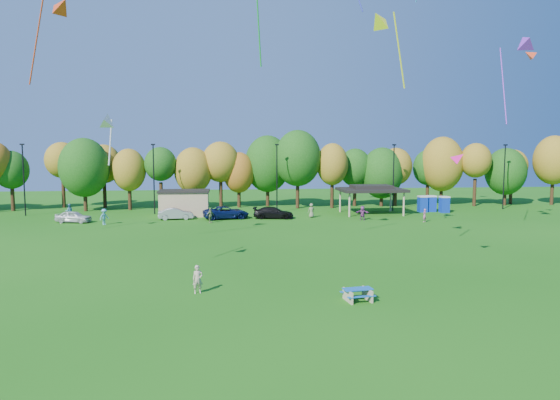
{
  "coord_description": "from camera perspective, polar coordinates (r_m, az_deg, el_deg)",
  "views": [
    {
      "loc": [
        -5.0,
        -25.75,
        8.26
      ],
      "look_at": [
        -1.42,
        6.0,
        5.07
      ],
      "focal_mm": 32.0,
      "sensor_mm": 36.0,
      "label": 1
    }
  ],
  "objects": [
    {
      "name": "car_b",
      "position": [
        61.02,
        -11.82,
        -1.55
      ],
      "size": [
        4.27,
        1.87,
        1.37
      ],
      "primitive_type": "imported",
      "rotation": [
        0.0,
        0.0,
        1.67
      ],
      "color": "#97979C",
      "rests_on": "ground"
    },
    {
      "name": "far_person_5",
      "position": [
        59.92,
        16.19,
        -1.7
      ],
      "size": [
        0.67,
        0.63,
        1.54
      ],
      "primitive_type": "imported",
      "rotation": [
        0.0,
        0.0,
        3.79
      ],
      "color": "#C95F92",
      "rests_on": "ground"
    },
    {
      "name": "car_c",
      "position": [
        60.58,
        -6.18,
        -1.44
      ],
      "size": [
        5.9,
        3.56,
        1.53
      ],
      "primitive_type": "imported",
      "rotation": [
        0.0,
        0.0,
        1.77
      ],
      "color": "#0C1849",
      "rests_on": "ground"
    },
    {
      "name": "kite_11",
      "position": [
        52.15,
        26.14,
        15.87
      ],
      "size": [
        2.13,
        5.03,
        8.51
      ],
      "color": "#9029DB"
    },
    {
      "name": "car_d",
      "position": [
        60.55,
        -0.75,
        -1.46
      ],
      "size": [
        5.14,
        2.8,
        1.41
      ],
      "primitive_type": "imported",
      "rotation": [
        0.0,
        0.0,
        1.4
      ],
      "color": "black",
      "rests_on": "ground"
    },
    {
      "name": "far_person_0",
      "position": [
        57.44,
        -7.98,
        -1.77
      ],
      "size": [
        1.02,
        0.96,
        1.69
      ],
      "primitive_type": "imported",
      "rotation": [
        0.0,
        0.0,
        0.71
      ],
      "color": "#738250",
      "rests_on": "ground"
    },
    {
      "name": "picnic_table",
      "position": [
        28.22,
        8.87,
        -10.52
      ],
      "size": [
        1.78,
        1.54,
        0.7
      ],
      "rotation": [
        0.0,
        0.0,
        0.14
      ],
      "color": "tan",
      "rests_on": "ground"
    },
    {
      "name": "kite_4",
      "position": [
        31.76,
        -19.18,
        8.64
      ],
      "size": [
        1.04,
        2.14,
        3.43
      ],
      "color": "#B8B8B8"
    },
    {
      "name": "porta_potties",
      "position": [
        69.91,
        17.04,
        -0.43
      ],
      "size": [
        3.75,
        2.39,
        2.18
      ],
      "color": "#0D31AB",
      "rests_on": "ground"
    },
    {
      "name": "far_person_4",
      "position": [
        58.74,
        -19.45,
        -1.83
      ],
      "size": [
        1.25,
        1.31,
        1.79
      ],
      "primitive_type": "imported",
      "rotation": [
        0.0,
        0.0,
        0.86
      ],
      "color": "#56A7BE",
      "rests_on": "ground"
    },
    {
      "name": "car_a",
      "position": [
        61.81,
        -22.54,
        -1.77
      ],
      "size": [
        4.27,
        2.48,
        1.37
      ],
      "primitive_type": "imported",
      "rotation": [
        0.0,
        0.0,
        1.34
      ],
      "color": "silver",
      "rests_on": "ground"
    },
    {
      "name": "far_person_1",
      "position": [
        59.89,
        9.4,
        -1.47
      ],
      "size": [
        1.67,
        1.11,
        1.72
      ],
      "primitive_type": "imported",
      "rotation": [
        0.0,
        0.0,
        5.87
      ],
      "color": "#86387C",
      "rests_on": "ground"
    },
    {
      "name": "lamp_posts",
      "position": [
        66.21,
        -0.36,
        2.8
      ],
      "size": [
        64.5,
        0.25,
        9.09
      ],
      "color": "black",
      "rests_on": "ground"
    },
    {
      "name": "kite_flyer",
      "position": [
        29.56,
        -9.38,
        -8.93
      ],
      "size": [
        0.68,
        0.53,
        1.65
      ],
      "primitive_type": "imported",
      "rotation": [
        0.0,
        0.0,
        0.25
      ],
      "color": "#BCA68D",
      "rests_on": "ground"
    },
    {
      "name": "far_person_3",
      "position": [
        65.84,
        -22.95,
        -1.17
      ],
      "size": [
        1.06,
        0.95,
        1.79
      ],
      "primitive_type": "imported",
      "rotation": [
        0.0,
        0.0,
        3.52
      ],
      "color": "#5596BB",
      "rests_on": "ground"
    },
    {
      "name": "pavilion",
      "position": [
        65.76,
        10.38,
        1.22
      ],
      "size": [
        8.2,
        6.2,
        3.77
      ],
      "color": "tan",
      "rests_on": "ground"
    },
    {
      "name": "far_person_2",
      "position": [
        61.4,
        3.61,
        -1.2
      ],
      "size": [
        0.98,
        0.77,
        1.77
      ],
      "primitive_type": "imported",
      "rotation": [
        0.0,
        0.0,
        3.41
      ],
      "color": "#777D55",
      "rests_on": "ground"
    },
    {
      "name": "kite_1",
      "position": [
        36.32,
        19.77,
        4.55
      ],
      "size": [
        1.39,
        1.23,
        1.16
      ],
      "color": "#D80C7B"
    },
    {
      "name": "kite_0",
      "position": [
        56.85,
        26.6,
        14.65
      ],
      "size": [
        1.65,
        1.46,
        1.4
      ],
      "color": "red"
    },
    {
      "name": "ground",
      "position": [
        27.5,
        4.44,
        -11.79
      ],
      "size": [
        160.0,
        160.0,
        0.0
      ],
      "primitive_type": "plane",
      "color": "#19600F",
      "rests_on": "ground"
    },
    {
      "name": "kite_14",
      "position": [
        36.45,
        11.29,
        19.5
      ],
      "size": [
        2.91,
        2.74,
        5.51
      ],
      "color": "#FAFF1A"
    },
    {
      "name": "kite_5",
      "position": [
        40.31,
        -23.75,
        19.58
      ],
      "size": [
        3.4,
        2.88,
        6.43
      ],
      "color": "red"
    },
    {
      "name": "utility_building",
      "position": [
        64.29,
        -10.86,
        -0.31
      ],
      "size": [
        6.3,
        4.3,
        3.25
      ],
      "color": "tan",
      "rests_on": "ground"
    },
    {
      "name": "tree_line",
      "position": [
        71.41,
        -3.25,
        3.81
      ],
      "size": [
        93.57,
        10.55,
        11.15
      ],
      "color": "black",
      "rests_on": "ground"
    }
  ]
}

